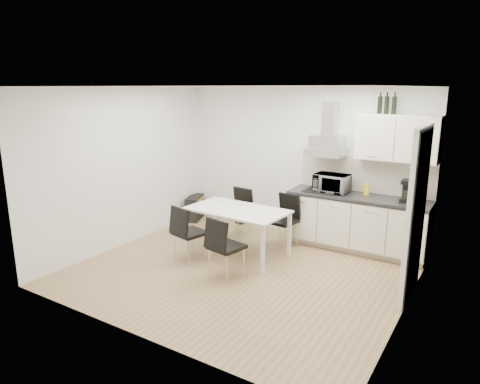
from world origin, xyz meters
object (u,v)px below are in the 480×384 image
(dining_table, at_px, (237,214))
(floor_speaker, at_px, (240,217))
(chair_far_left, at_px, (236,214))
(guitar_amp, at_px, (195,208))
(chair_far_right, at_px, (282,222))
(chair_near_right, at_px, (227,247))
(kitchenette, at_px, (361,201))
(chair_near_left, at_px, (190,234))

(dining_table, distance_m, floor_speaker, 1.70)
(dining_table, bearing_deg, chair_far_left, 126.44)
(guitar_amp, bearing_deg, floor_speaker, -6.37)
(chair_far_right, relative_size, chair_near_right, 1.00)
(dining_table, relative_size, chair_far_right, 1.80)
(dining_table, relative_size, floor_speaker, 5.80)
(chair_far_left, bearing_deg, dining_table, 130.26)
(chair_far_right, height_order, chair_near_right, same)
(kitchenette, distance_m, chair_far_right, 1.30)
(chair_near_left, bearing_deg, chair_far_left, 101.33)
(chair_far_right, bearing_deg, kitchenette, -143.32)
(kitchenette, bearing_deg, chair_far_right, -153.39)
(kitchenette, xyz_separation_m, chair_far_left, (-1.99, -0.59, -0.39))
(chair_near_right, distance_m, guitar_amp, 2.82)
(chair_near_left, xyz_separation_m, guitar_amp, (-1.27, 1.74, -0.20))
(chair_far_right, distance_m, chair_near_left, 1.56)
(kitchenette, relative_size, chair_far_right, 2.86)
(chair_near_left, distance_m, floor_speaker, 2.04)
(dining_table, height_order, chair_near_left, chair_near_left)
(kitchenette, xyz_separation_m, dining_table, (-1.57, -1.22, -0.15))
(kitchenette, xyz_separation_m, chair_far_right, (-1.11, -0.56, -0.39))
(chair_near_right, relative_size, floor_speaker, 3.22)
(dining_table, relative_size, guitar_amp, 2.56)
(chair_far_right, distance_m, floor_speaker, 1.49)
(chair_far_right, xyz_separation_m, chair_near_right, (-0.13, -1.45, 0.00))
(dining_table, bearing_deg, chair_near_left, -124.67)
(kitchenette, bearing_deg, guitar_amp, -178.53)
(kitchenette, xyz_separation_m, chair_near_left, (-2.03, -1.82, -0.39))
(chair_far_right, height_order, chair_near_left, same)
(dining_table, xyz_separation_m, chair_far_left, (-0.42, 0.64, -0.24))
(chair_far_left, distance_m, guitar_amp, 1.42)
(chair_far_right, bearing_deg, floor_speaker, -19.69)
(kitchenette, relative_size, dining_table, 1.59)
(chair_near_left, bearing_deg, kitchenette, 55.30)
(floor_speaker, bearing_deg, chair_near_left, -62.77)
(floor_speaker, bearing_deg, chair_far_left, -45.32)
(dining_table, distance_m, chair_near_left, 0.79)
(chair_far_left, distance_m, chair_near_left, 1.23)
(chair_near_left, distance_m, chair_near_right, 0.81)
(chair_far_right, distance_m, chair_near_right, 1.46)
(dining_table, height_order, chair_far_left, chair_far_left)
(dining_table, bearing_deg, chair_far_right, 58.66)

